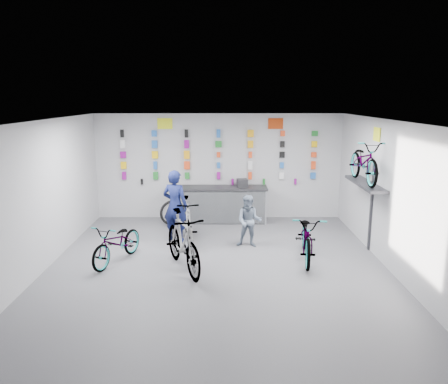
{
  "coord_description": "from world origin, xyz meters",
  "views": [
    {
      "loc": [
        0.12,
        -8.35,
        3.44
      ],
      "look_at": [
        0.15,
        1.4,
        1.32
      ],
      "focal_mm": 35.0,
      "sensor_mm": 36.0,
      "label": 1
    }
  ],
  "objects_px": {
    "bike_center": "(183,242)",
    "bike_right": "(307,236)",
    "counter": "(219,205)",
    "customer": "(249,221)",
    "bike_left": "(117,243)",
    "clerk": "(175,206)",
    "bike_service": "(187,220)"
  },
  "relations": [
    {
      "from": "counter",
      "to": "customer",
      "type": "relative_size",
      "value": 2.19
    },
    {
      "from": "counter",
      "to": "bike_center",
      "type": "distance_m",
      "value": 3.61
    },
    {
      "from": "bike_center",
      "to": "bike_service",
      "type": "height_order",
      "value": "bike_center"
    },
    {
      "from": "bike_center",
      "to": "bike_left",
      "type": "bearing_deg",
      "value": 139.85
    },
    {
      "from": "bike_right",
      "to": "bike_service",
      "type": "relative_size",
      "value": 1.1
    },
    {
      "from": "bike_right",
      "to": "customer",
      "type": "height_order",
      "value": "customer"
    },
    {
      "from": "bike_service",
      "to": "clerk",
      "type": "height_order",
      "value": "clerk"
    },
    {
      "from": "counter",
      "to": "customer",
      "type": "height_order",
      "value": "customer"
    },
    {
      "from": "bike_center",
      "to": "bike_service",
      "type": "distance_m",
      "value": 1.82
    },
    {
      "from": "bike_right",
      "to": "bike_service",
      "type": "height_order",
      "value": "bike_service"
    },
    {
      "from": "bike_left",
      "to": "bike_right",
      "type": "relative_size",
      "value": 0.85
    },
    {
      "from": "bike_service",
      "to": "customer",
      "type": "bearing_deg",
      "value": -22.1
    },
    {
      "from": "bike_center",
      "to": "clerk",
      "type": "distance_m",
      "value": 1.93
    },
    {
      "from": "bike_right",
      "to": "clerk",
      "type": "bearing_deg",
      "value": 164.2
    },
    {
      "from": "customer",
      "to": "bike_center",
      "type": "bearing_deg",
      "value": -124.79
    },
    {
      "from": "bike_service",
      "to": "clerk",
      "type": "distance_m",
      "value": 0.45
    },
    {
      "from": "bike_left",
      "to": "clerk",
      "type": "distance_m",
      "value": 1.85
    },
    {
      "from": "bike_left",
      "to": "customer",
      "type": "relative_size",
      "value": 1.35
    },
    {
      "from": "bike_center",
      "to": "bike_right",
      "type": "bearing_deg",
      "value": -9.61
    },
    {
      "from": "bike_left",
      "to": "bike_center",
      "type": "height_order",
      "value": "bike_center"
    },
    {
      "from": "clerk",
      "to": "counter",
      "type": "bearing_deg",
      "value": -100.13
    },
    {
      "from": "bike_left",
      "to": "clerk",
      "type": "xyz_separation_m",
      "value": [
        1.08,
        1.44,
        0.44
      ]
    },
    {
      "from": "bike_left",
      "to": "bike_service",
      "type": "xyz_separation_m",
      "value": [
        1.37,
        1.38,
        0.1
      ]
    },
    {
      "from": "bike_left",
      "to": "bike_center",
      "type": "xyz_separation_m",
      "value": [
        1.43,
        -0.44,
        0.17
      ]
    },
    {
      "from": "bike_left",
      "to": "bike_service",
      "type": "height_order",
      "value": "bike_service"
    },
    {
      "from": "counter",
      "to": "bike_service",
      "type": "height_order",
      "value": "bike_service"
    },
    {
      "from": "bike_center",
      "to": "bike_right",
      "type": "relative_size",
      "value": 1.03
    },
    {
      "from": "bike_center",
      "to": "customer",
      "type": "relative_size",
      "value": 1.64
    },
    {
      "from": "bike_left",
      "to": "customer",
      "type": "bearing_deg",
      "value": 40.77
    },
    {
      "from": "clerk",
      "to": "bike_right",
      "type": "bearing_deg",
      "value": 178.72
    },
    {
      "from": "counter",
      "to": "bike_left",
      "type": "distance_m",
      "value": 3.75
    },
    {
      "from": "bike_service",
      "to": "clerk",
      "type": "xyz_separation_m",
      "value": [
        -0.29,
        0.06,
        0.34
      ]
    }
  ]
}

